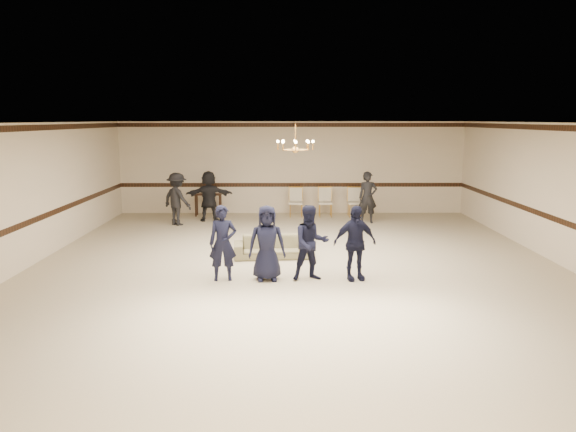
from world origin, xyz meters
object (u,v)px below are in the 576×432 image
(settee, at_px, (272,247))
(banquet_chair_mid, at_px, (325,202))
(console_table, at_px, (208,205))
(adult_mid, at_px, (209,196))
(banquet_chair_right, at_px, (355,202))
(boy_a, at_px, (223,243))
(boy_d, at_px, (355,243))
(chandelier, at_px, (295,136))
(boy_c, at_px, (311,243))
(adult_right, at_px, (368,197))
(adult_left, at_px, (177,199))
(boy_b, at_px, (267,243))
(banquet_chair_left, at_px, (296,202))

(settee, xyz_separation_m, banquet_chair_mid, (1.70, 5.66, 0.22))
(settee, distance_m, console_table, 6.30)
(adult_mid, bearing_deg, banquet_chair_right, -176.05)
(boy_a, relative_size, boy_d, 1.00)
(chandelier, relative_size, boy_a, 0.60)
(chandelier, relative_size, boy_c, 0.60)
(adult_mid, distance_m, adult_right, 5.12)
(adult_left, bearing_deg, adult_right, -142.00)
(boy_b, distance_m, adult_mid, 7.07)
(chandelier, relative_size, boy_b, 0.60)
(boy_a, bearing_deg, adult_mid, 94.06)
(settee, xyz_separation_m, adult_left, (-3.04, 4.19, 0.56))
(banquet_chair_right, bearing_deg, console_table, 179.19)
(adult_right, distance_m, banquet_chair_mid, 1.76)
(chandelier, height_order, adult_right, chandelier)
(settee, relative_size, banquet_chair_right, 1.85)
(settee, bearing_deg, banquet_chair_left, 78.46)
(boy_b, distance_m, console_table, 8.07)
(boy_d, height_order, adult_mid, adult_mid)
(boy_a, height_order, console_table, boy_a)
(banquet_chair_left, distance_m, banquet_chair_mid, 1.00)
(adult_right, bearing_deg, settee, -126.15)
(boy_b, height_order, boy_c, same)
(boy_b, relative_size, console_table, 1.68)
(banquet_chair_right, height_order, console_table, banquet_chair_right)
(boy_c, distance_m, settee, 2.12)
(boy_a, height_order, settee, boy_a)
(adult_right, bearing_deg, console_table, 162.57)
(chandelier, bearing_deg, boy_d, -62.95)
(adult_left, bearing_deg, chandelier, 168.94)
(adult_right, xyz_separation_m, console_table, (-5.26, 1.38, -0.43))
(boy_d, distance_m, console_table, 8.74)
(banquet_chair_left, bearing_deg, settee, -92.19)
(adult_left, distance_m, adult_mid, 1.14)
(banquet_chair_right, bearing_deg, adult_right, -76.12)
(boy_d, height_order, adult_right, adult_right)
(adult_left, height_order, console_table, adult_left)
(boy_c, xyz_separation_m, adult_mid, (-2.98, 6.76, 0.04))
(adult_left, relative_size, console_table, 1.78)
(banquet_chair_left, xyz_separation_m, banquet_chair_mid, (1.00, 0.00, 0.00))
(adult_right, distance_m, banquet_chair_left, 2.57)
(boy_c, bearing_deg, banquet_chair_left, 79.55)
(adult_mid, height_order, banquet_chair_left, adult_mid)
(boy_a, xyz_separation_m, adult_right, (3.92, 6.36, 0.04))
(chandelier, bearing_deg, banquet_chair_right, 67.86)
(boy_b, bearing_deg, banquet_chair_left, 79.92)
(settee, distance_m, banquet_chair_mid, 5.92)
(console_table, bearing_deg, banquet_chair_right, -1.31)
(adult_mid, bearing_deg, boy_d, 114.69)
(banquet_chair_left, bearing_deg, boy_c, -84.07)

